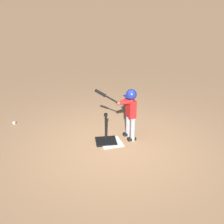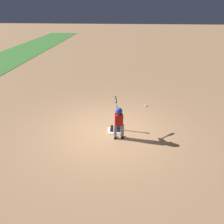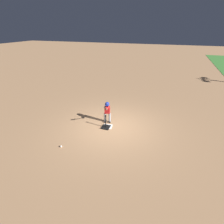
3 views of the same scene
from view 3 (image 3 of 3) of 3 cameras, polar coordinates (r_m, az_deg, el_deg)
name	(u,v)px [view 3 (image 3 of 3)]	position (r m, az deg, el deg)	size (l,w,h in m)	color
ground_plane	(112,127)	(8.68, 0.12, -4.90)	(90.00, 90.00, 0.00)	#AD7F56
home_plate	(108,126)	(8.70, -1.48, -4.74)	(0.44, 0.44, 0.02)	white
batting_tee	(106,126)	(8.60, -2.04, -4.56)	(0.44, 0.39, 0.67)	black
batter_child	(107,110)	(8.77, -1.60, 0.72)	(0.89, 0.38, 1.22)	gray
baseball	(61,146)	(7.63, -16.32, -10.72)	(0.07, 0.07, 0.07)	white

